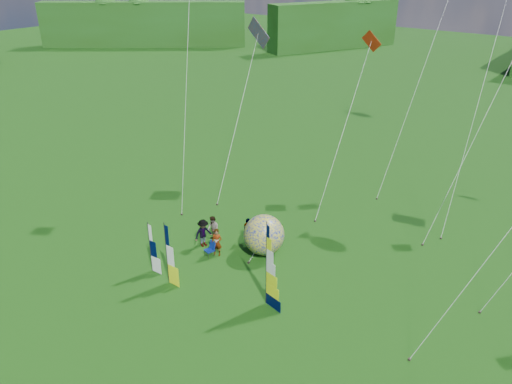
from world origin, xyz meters
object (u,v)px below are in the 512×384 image
Objects in this scene: spectator_b at (213,229)px; spectator_c at (203,233)px; bol_inflatable at (264,235)px; spectator_d at (248,231)px; camp_chair at (209,249)px; side_banner_left at (167,254)px; spectator_a at (217,242)px; feather_banner_main at (266,265)px; side_banner_far at (150,248)px; kite_whale at (492,48)px.

spectator_c is (-0.09, -0.80, 0.05)m from spectator_b.
spectator_d is at bearing 169.11° from bol_inflatable.
camp_chair is at bearing -29.52° from spectator_b.
side_banner_left reaches higher than spectator_d.
spectator_a is 1.02× the size of spectator_b.
feather_banner_main reaches higher than spectator_c.
camp_chair is (1.66, 3.19, -1.07)m from side_banner_far.
feather_banner_main reaches higher than side_banner_left.
camp_chair is (-0.93, -2.68, -0.40)m from spectator_d.
side_banner_left is at bearing -129.09° from kite_whale.
kite_whale is at bearing 37.07° from spectator_a.
spectator_b is 0.08× the size of kite_whale.
feather_banner_main is 2.56× the size of spectator_c.
spectator_a is 1.67m from spectator_b.
camp_chair is at bearing 96.35° from spectator_d.
spectator_c reaches higher than spectator_b.
feather_banner_main is at bearing 162.67° from spectator_d.
feather_banner_main reaches higher than spectator_d.
feather_banner_main is 6.38m from spectator_d.
spectator_d is at bearing -135.93° from kite_whale.
spectator_d is (0.66, 2.27, -0.02)m from spectator_a.
feather_banner_main is at bearing 10.22° from side_banner_far.
side_banner_left reaches higher than spectator_b.
side_banner_left is 0.16× the size of kite_whale.
spectator_d is 2.87m from camp_chair.
side_banner_left reaches higher than bol_inflatable.
kite_whale reaches higher than spectator_a.
kite_whale reaches higher than side_banner_far.
kite_whale is at bearing 87.02° from feather_banner_main.
feather_banner_main is 5.75m from spectator_a.
spectator_c is (-6.58, 2.21, -1.47)m from feather_banner_main.
spectator_b is (-3.41, -0.93, -0.38)m from bol_inflatable.
spectator_b is 1.00× the size of spectator_d.
kite_whale is (11.89, 19.52, 9.87)m from side_banner_far.
camp_chair is at bearing 176.33° from feather_banner_main.
spectator_a is 0.08× the size of kite_whale.
spectator_d is at bearing 86.44° from camp_chair.
spectator_b is 2.29m from spectator_d.
bol_inflatable is 0.11× the size of kite_whale.
spectator_d is at bearing 57.97° from spectator_b.
side_banner_left is at bearing -52.40° from spectator_b.
side_banner_far is (-7.14, -1.66, -0.84)m from feather_banner_main.
spectator_c is at bearing -137.57° from kite_whale.
side_banner_left is 1.69m from side_banner_far.
side_banner_far reaches higher than bol_inflatable.
spectator_d is 1.79× the size of camp_chair.
feather_banner_main is 6.00m from camp_chair.
side_banner_far is 4.76m from spectator_b.
spectator_b reaches higher than camp_chair.
spectator_c is at bearing -70.72° from spectator_b.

